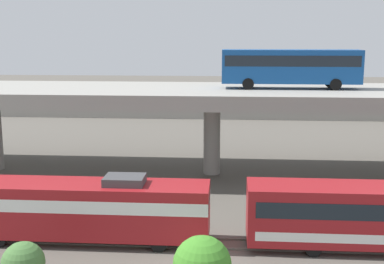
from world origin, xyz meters
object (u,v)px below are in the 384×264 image
Objects in this scene: parked_car_0 at (296,99)px; parked_car_5 at (98,96)px; parked_car_3 at (329,100)px; train_locomotive at (70,206)px; transit_bus_on_overpass at (290,65)px; parked_car_4 at (244,99)px; parked_car_1 at (192,97)px.

parked_car_5 is at bearing -2.33° from parked_car_0.
parked_car_0 is 0.88× the size of parked_car_3.
parked_car_3 is 37.42m from parked_car_5.
transit_bus_on_overpass is at bearing -132.55° from train_locomotive.
parked_car_0 and parked_car_4 have the same top height.
transit_bus_on_overpass is 35.52m from parked_car_4.
parked_car_3 is at bearing -3.26° from parked_car_5.
train_locomotive reaches higher than parked_car_5.
parked_car_1 is at bearing -4.37° from parked_car_3.
parked_car_5 is at bearing -77.17° from train_locomotive.
train_locomotive is 4.06× the size of parked_car_4.
transit_bus_on_overpass is 2.95× the size of parked_car_4.
transit_bus_on_overpass is 38.98m from parked_car_1.
train_locomotive is 52.23m from parked_car_4.
transit_bus_on_overpass is 36.86m from parked_car_0.
parked_car_3 is (4.97, -0.81, 0.00)m from parked_car_0.
train_locomotive is 55.76m from parked_car_0.
parked_car_4 is 24.15m from parked_car_5.
transit_bus_on_overpass reaches higher than train_locomotive.
train_locomotive is 54.64m from parked_car_5.
parked_car_3 is at bearing -106.44° from transit_bus_on_overpass.
train_locomotive is at bearing 63.75° from parked_car_3.
parked_car_3 is (25.22, 51.15, 0.23)m from train_locomotive.
train_locomotive is at bearing 68.71° from parked_car_0.
transit_bus_on_overpass is at bearing 95.02° from parked_car_4.
parked_car_3 and parked_car_4 have the same top height.
parked_car_0 is 16.68m from parked_car_1.
parked_car_1 and parked_car_4 have the same top height.
transit_bus_on_overpass reaches higher than parked_car_3.
parked_car_3 is (10.30, 34.89, -7.45)m from transit_bus_on_overpass.
train_locomotive reaches higher than parked_car_3.
train_locomotive is at bearing 47.45° from transit_bus_on_overpass.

